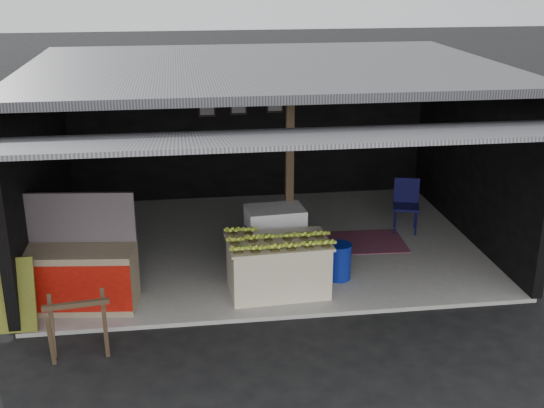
{
  "coord_description": "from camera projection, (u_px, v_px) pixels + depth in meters",
  "views": [
    {
      "loc": [
        -1.32,
        -7.9,
        4.5
      ],
      "look_at": [
        -0.02,
        1.51,
        1.1
      ],
      "focal_mm": 45.0,
      "sensor_mm": 36.0,
      "label": 1
    }
  ],
  "objects": [
    {
      "name": "shophouse",
      "position": [
        262.0,
        119.0,
        10.97
      ],
      "size": [
        7.4,
        7.29,
        3.02
      ],
      "color": "black",
      "rests_on": "ground"
    },
    {
      "name": "sawhorse",
      "position": [
        78.0,
        323.0,
        8.02
      ],
      "size": [
        0.77,
        0.74,
        0.75
      ],
      "rotation": [
        0.0,
        0.0,
        0.13
      ],
      "color": "#4B3925",
      "rests_on": "ground"
    },
    {
      "name": "water_barrel",
      "position": [
        339.0,
        262.0,
        10.01
      ],
      "size": [
        0.35,
        0.35,
        0.52
      ],
      "primitive_type": "cylinder",
      "color": "navy",
      "rests_on": "concrete_slab"
    },
    {
      "name": "white_crate",
      "position": [
        275.0,
        238.0,
        10.33
      ],
      "size": [
        0.9,
        0.65,
        0.95
      ],
      "rotation": [
        0.0,
        0.0,
        0.08
      ],
      "color": "white",
      "rests_on": "concrete_slab"
    },
    {
      "name": "neighbor_stall",
      "position": [
        80.0,
        275.0,
        9.14
      ],
      "size": [
        1.55,
        0.83,
        1.54
      ],
      "rotation": [
        0.0,
        0.0,
        -0.11
      ],
      "color": "#998466",
      "rests_on": "concrete_slab"
    },
    {
      "name": "plastic_chair",
      "position": [
        406.0,
        200.0,
        11.76
      ],
      "size": [
        0.53,
        0.53,
        0.91
      ],
      "rotation": [
        0.0,
        0.0,
        -0.29
      ],
      "color": "#0C0A3B",
      "rests_on": "concrete_slab"
    },
    {
      "name": "concrete_slab",
      "position": [
        265.0,
        244.0,
        11.38
      ],
      "size": [
        7.0,
        5.0,
        0.06
      ],
      "primitive_type": "cube",
      "color": "gray",
      "rests_on": "ground"
    },
    {
      "name": "picture_frames",
      "position": [
        240.0,
        104.0,
        12.95
      ],
      "size": [
        1.62,
        0.04,
        0.46
      ],
      "color": "black",
      "rests_on": "shophouse"
    },
    {
      "name": "banana_pile",
      "position": [
        278.0,
        236.0,
        9.41
      ],
      "size": [
        1.34,
        0.85,
        0.15
      ],
      "primitive_type": null,
      "rotation": [
        0.0,
        0.0,
        0.05
      ],
      "color": "yellow",
      "rests_on": "banana_table"
    },
    {
      "name": "ground",
      "position": [
        289.0,
        320.0,
        9.05
      ],
      "size": [
        80.0,
        80.0,
        0.0
      ],
      "primitive_type": "plane",
      "color": "black",
      "rests_on": "ground"
    },
    {
      "name": "green_signboard",
      "position": [
        9.0,
        296.0,
        8.52
      ],
      "size": [
        0.65,
        0.25,
        0.96
      ],
      "primitive_type": "cube",
      "rotation": [
        -0.21,
        0.0,
        0.0
      ],
      "color": "black",
      "rests_on": "concrete_slab"
    },
    {
      "name": "banana_table",
      "position": [
        278.0,
        266.0,
        9.56
      ],
      "size": [
        1.46,
        0.95,
        0.78
      ],
      "rotation": [
        0.0,
        0.0,
        0.05
      ],
      "color": "silver",
      "rests_on": "concrete_slab"
    },
    {
      "name": "magenta_rug",
      "position": [
        359.0,
        242.0,
        11.38
      ],
      "size": [
        1.55,
        1.08,
        0.01
      ],
      "primitive_type": "cube",
      "rotation": [
        0.0,
        0.0,
        -0.05
      ],
      "color": "maroon",
      "rests_on": "concrete_slab"
    }
  ]
}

